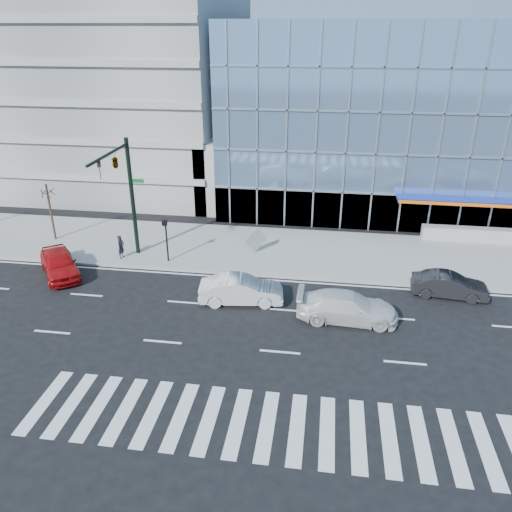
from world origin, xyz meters
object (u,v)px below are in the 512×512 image
at_px(dark_sedan, 449,285).
at_px(pedestrian, 121,247).
at_px(tilted_panel, 256,240).
at_px(street_tree_near, 47,192).
at_px(red_sedan, 59,263).
at_px(traffic_signal, 121,174).
at_px(white_suv, 347,307).
at_px(white_sedan, 241,290).
at_px(ped_signal_post, 166,234).

distance_m(dark_sedan, pedestrian, 21.17).
bearing_deg(tilted_panel, dark_sedan, -57.63).
bearing_deg(tilted_panel, pedestrian, 155.76).
bearing_deg(tilted_panel, street_tree_near, 140.86).
xyz_separation_m(red_sedan, tilted_panel, (11.95, 4.99, 0.24)).
bearing_deg(red_sedan, traffic_signal, -6.21).
bearing_deg(dark_sedan, tilted_panel, 76.17).
bearing_deg(street_tree_near, traffic_signal, -22.71).
relative_size(red_sedan, pedestrian, 2.99).
height_order(street_tree_near, white_suv, street_tree_near).
xyz_separation_m(white_suv, white_sedan, (-6.00, 1.03, 0.00)).
bearing_deg(tilted_panel, white_sedan, -127.06).
relative_size(pedestrian, tilted_panel, 1.25).
bearing_deg(dark_sedan, white_sedan, 107.17).
distance_m(street_tree_near, white_sedan, 17.06).
height_order(white_suv, dark_sedan, white_suv).
bearing_deg(street_tree_near, pedestrian, -21.62).
height_order(traffic_signal, red_sedan, traffic_signal).
bearing_deg(white_suv, dark_sedan, -59.12).
xyz_separation_m(street_tree_near, white_sedan, (15.28, -6.97, -2.99)).
distance_m(ped_signal_post, street_tree_near, 9.97).
xyz_separation_m(ped_signal_post, white_sedan, (5.78, -4.41, -1.35)).
xyz_separation_m(street_tree_near, tilted_panel, (15.14, -0.23, -2.71)).
distance_m(white_suv, tilted_panel, 9.91).
xyz_separation_m(white_sedan, tilted_panel, (-0.14, 6.74, 0.27)).
relative_size(traffic_signal, tilted_panel, 6.15).
xyz_separation_m(ped_signal_post, white_suv, (11.78, -5.44, -1.35)).
xyz_separation_m(dark_sedan, tilted_panel, (-12.14, 4.27, 0.35)).
relative_size(traffic_signal, dark_sedan, 1.84).
bearing_deg(ped_signal_post, street_tree_near, 164.94).
relative_size(ped_signal_post, white_sedan, 0.62).
relative_size(white_suv, white_sedan, 1.13).
height_order(white_sedan, pedestrian, pedestrian).
bearing_deg(red_sedan, white_suv, -45.93).
relative_size(traffic_signal, white_suv, 1.47).
bearing_deg(pedestrian, ped_signal_post, -80.46).
distance_m(ped_signal_post, red_sedan, 6.98).
distance_m(white_sedan, tilted_panel, 6.75).
distance_m(white_sedan, pedestrian, 10.13).
height_order(dark_sedan, red_sedan, red_sedan).
xyz_separation_m(traffic_signal, red_sedan, (-3.81, -2.29, -5.34)).
bearing_deg(dark_sedan, traffic_signal, 91.11).
distance_m(traffic_signal, ped_signal_post, 4.75).
bearing_deg(tilted_panel, ped_signal_post, 164.13).
height_order(ped_signal_post, pedestrian, ped_signal_post).
distance_m(traffic_signal, dark_sedan, 21.06).
relative_size(traffic_signal, street_tree_near, 1.89).
bearing_deg(white_suv, traffic_signal, 71.08).
height_order(street_tree_near, dark_sedan, street_tree_near).
xyz_separation_m(white_suv, dark_sedan, (6.00, 3.50, -0.08)).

